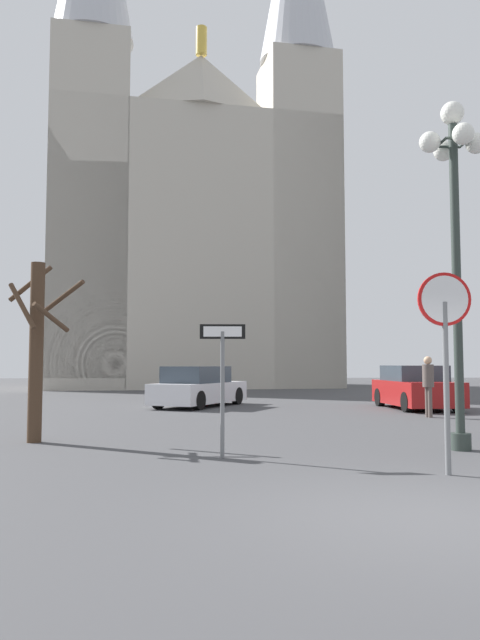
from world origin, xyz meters
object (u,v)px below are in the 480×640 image
stop_sign (445,333)px  bare_tree (37,344)px  parked_car_far_white (199,388)px  cathedral (194,202)px  one_way_arrow_sign (222,370)px  street_lamp (455,203)px  parked_car_near_red (416,388)px  pedestrian_walking (428,380)px

stop_sign → bare_tree: bearing=149.2°
stop_sign → parked_car_far_white: size_ratio=0.58×
bare_tree → stop_sign: bearing=-30.8°
bare_tree → parked_car_far_white: bearing=72.1°
cathedral → parked_car_far_white: bearing=-88.7°
stop_sign → one_way_arrow_sign: size_ratio=1.29×
one_way_arrow_sign → street_lamp: (4.24, 0.62, 3.02)m
cathedral → parked_car_far_white: cathedral is taller
one_way_arrow_sign → parked_car_far_white: one_way_arrow_sign is taller
parked_car_near_red → bare_tree: bearing=-142.0°
street_lamp → bare_tree: bearing=168.4°
cathedral → parked_car_near_red: 24.27m
street_lamp → parked_car_near_red: bearing=74.5°
street_lamp → parked_car_far_white: 12.83m
stop_sign → parked_car_near_red: bearing=72.2°
stop_sign → one_way_arrow_sign: (-3.04, 1.71, -0.54)m
cathedral → bare_tree: bearing=-95.6°
cathedral → bare_tree: cathedral is taller
one_way_arrow_sign → parked_car_near_red: size_ratio=0.53×
stop_sign → street_lamp: size_ratio=0.44×
cathedral → one_way_arrow_sign: bearing=-88.4°
cathedral → pedestrian_walking: 26.66m
cathedral → bare_tree: size_ratio=10.41×
cathedral → stop_sign: size_ratio=13.22×
one_way_arrow_sign → parked_car_far_white: bearing=92.0°
one_way_arrow_sign → street_lamp: size_ratio=0.34×
parked_car_near_red → parked_car_far_white: 7.53m
pedestrian_walking → stop_sign: bearing=-109.3°
street_lamp → parked_car_near_red: street_lamp is taller
stop_sign → parked_car_far_white: bearing=104.2°
one_way_arrow_sign → bare_tree: bare_tree is taller
street_lamp → parked_car_far_white: (-4.65, 11.35, -3.76)m
stop_sign → pedestrian_walking: size_ratio=1.61×
cathedral → pedestrian_walking: size_ratio=21.30×
parked_car_far_white → bare_tree: bearing=-107.9°
stop_sign → one_way_arrow_sign: bearing=150.6°
bare_tree → pedestrian_walking: bare_tree is taller
street_lamp → pedestrian_walking: street_lamp is taller
bare_tree → parked_car_near_red: bearing=38.0°
bare_tree → cathedral: bearing=84.4°
cathedral → one_way_arrow_sign: size_ratio=17.06×
bare_tree → parked_car_far_white: 10.32m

